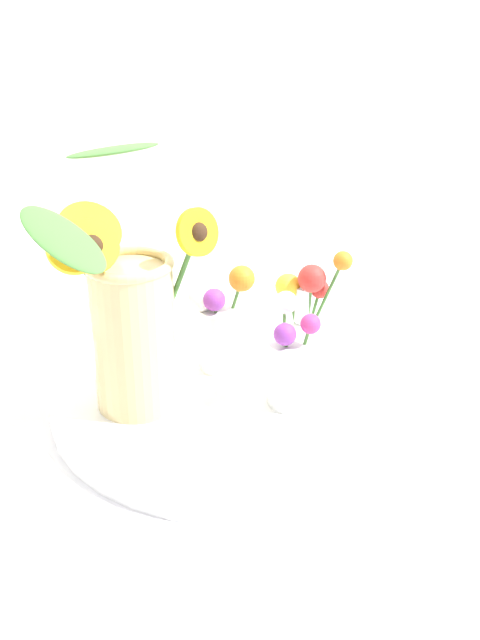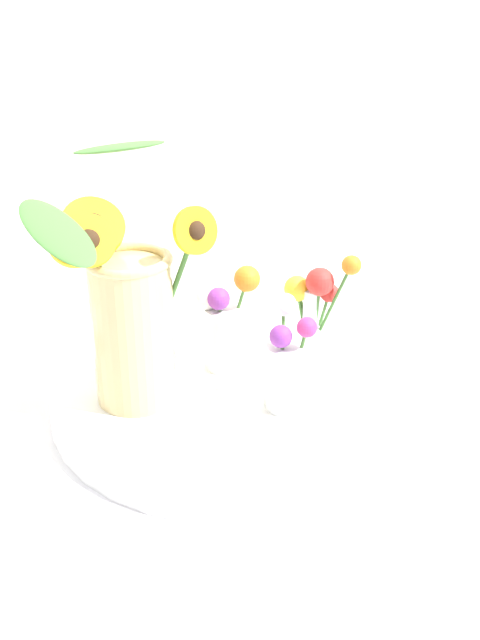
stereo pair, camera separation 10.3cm
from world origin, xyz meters
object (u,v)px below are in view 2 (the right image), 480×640
object	(u,v)px
vase_small_center	(289,367)
mason_jar_sunflowers	(128,313)
vase_small_back	(229,327)
serving_tray	(240,396)
vase_bulb_right	(313,310)

from	to	relation	value
vase_small_center	mason_jar_sunflowers	bearing A→B (deg)	141.29
vase_small_center	vase_small_back	bearing A→B (deg)	93.30
serving_tray	vase_bulb_right	world-z (taller)	vase_bulb_right
vase_bulb_right	vase_small_back	size ratio (longest dim) A/B	1.07
mason_jar_sunflowers	vase_small_center	size ratio (longest dim) A/B	2.19
vase_small_back	vase_small_center	bearing A→B (deg)	-86.70
mason_jar_sunflowers	vase_bulb_right	world-z (taller)	mason_jar_sunflowers
serving_tray	vase_small_center	distance (m)	0.11
vase_small_back	serving_tray	bearing A→B (deg)	-110.38
vase_bulb_right	vase_small_back	bearing A→B (deg)	158.14
vase_bulb_right	vase_small_center	bearing A→B (deg)	-140.12
serving_tray	vase_small_back	bearing A→B (deg)	69.62
serving_tray	mason_jar_sunflowers	bearing A→B (deg)	153.77
serving_tray	vase_small_back	distance (m)	0.11
serving_tray	vase_bulb_right	size ratio (longest dim) A/B	3.05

